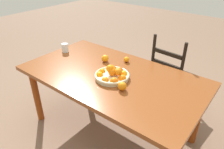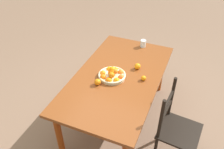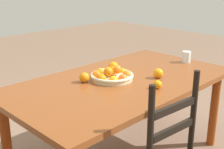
{
  "view_description": "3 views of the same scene",
  "coord_description": "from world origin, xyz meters",
  "px_view_note": "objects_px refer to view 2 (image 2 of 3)",
  "views": [
    {
      "loc": [
        1.12,
        -1.41,
        1.78
      ],
      "look_at": [
        0.05,
        -0.06,
        0.78
      ],
      "focal_mm": 33.46,
      "sensor_mm": 36.0,
      "label": 1
    },
    {
      "loc": [
        2.12,
        0.8,
        2.53
      ],
      "look_at": [
        0.05,
        -0.06,
        0.78
      ],
      "focal_mm": 37.6,
      "sensor_mm": 36.0,
      "label": 2
    },
    {
      "loc": [
        1.62,
        1.51,
        1.51
      ],
      "look_at": [
        0.05,
        -0.06,
        0.78
      ],
      "focal_mm": 48.31,
      "sensor_mm": 36.0,
      "label": 3
    }
  ],
  "objects_px": {
    "dining_table": "(118,81)",
    "chair_near_window": "(176,129)",
    "orange_loose_2": "(98,82)",
    "orange_loose_0": "(144,78)",
    "drinking_glass": "(143,43)",
    "orange_loose_1": "(137,66)",
    "fruit_bowl": "(112,75)"
  },
  "relations": [
    {
      "from": "chair_near_window",
      "to": "orange_loose_0",
      "type": "height_order",
      "value": "chair_near_window"
    },
    {
      "from": "chair_near_window",
      "to": "orange_loose_0",
      "type": "relative_size",
      "value": 16.27
    },
    {
      "from": "orange_loose_0",
      "to": "orange_loose_2",
      "type": "relative_size",
      "value": 0.79
    },
    {
      "from": "orange_loose_0",
      "to": "drinking_glass",
      "type": "distance_m",
      "value": 0.78
    },
    {
      "from": "dining_table",
      "to": "orange_loose_1",
      "type": "relative_size",
      "value": 23.4
    },
    {
      "from": "dining_table",
      "to": "fruit_bowl",
      "type": "bearing_deg",
      "value": -45.63
    },
    {
      "from": "orange_loose_1",
      "to": "drinking_glass",
      "type": "relative_size",
      "value": 0.75
    },
    {
      "from": "chair_near_window",
      "to": "fruit_bowl",
      "type": "height_order",
      "value": "chair_near_window"
    },
    {
      "from": "chair_near_window",
      "to": "fruit_bowl",
      "type": "xyz_separation_m",
      "value": [
        -0.24,
        -0.87,
        0.33
      ]
    },
    {
      "from": "orange_loose_0",
      "to": "drinking_glass",
      "type": "height_order",
      "value": "drinking_glass"
    },
    {
      "from": "orange_loose_2",
      "to": "drinking_glass",
      "type": "xyz_separation_m",
      "value": [
        -1.03,
        0.24,
        0.01
      ]
    },
    {
      "from": "orange_loose_1",
      "to": "orange_loose_2",
      "type": "distance_m",
      "value": 0.58
    },
    {
      "from": "fruit_bowl",
      "to": "orange_loose_0",
      "type": "bearing_deg",
      "value": 104.06
    },
    {
      "from": "orange_loose_0",
      "to": "drinking_glass",
      "type": "bearing_deg",
      "value": -162.99
    },
    {
      "from": "orange_loose_0",
      "to": "dining_table",
      "type": "bearing_deg",
      "value": -83.3
    },
    {
      "from": "chair_near_window",
      "to": "fruit_bowl",
      "type": "distance_m",
      "value": 0.96
    },
    {
      "from": "drinking_glass",
      "to": "dining_table",
      "type": "bearing_deg",
      "value": -6.07
    },
    {
      "from": "chair_near_window",
      "to": "orange_loose_1",
      "type": "bearing_deg",
      "value": 55.65
    },
    {
      "from": "fruit_bowl",
      "to": "orange_loose_1",
      "type": "distance_m",
      "value": 0.37
    },
    {
      "from": "fruit_bowl",
      "to": "orange_loose_2",
      "type": "xyz_separation_m",
      "value": [
        0.19,
        -0.1,
        -0.0
      ]
    },
    {
      "from": "fruit_bowl",
      "to": "orange_loose_2",
      "type": "bearing_deg",
      "value": -28.36
    },
    {
      "from": "orange_loose_2",
      "to": "dining_table",
      "type": "bearing_deg",
      "value": 147.02
    },
    {
      "from": "orange_loose_1",
      "to": "fruit_bowl",
      "type": "bearing_deg",
      "value": -39.17
    },
    {
      "from": "dining_table",
      "to": "orange_loose_1",
      "type": "distance_m",
      "value": 0.31
    },
    {
      "from": "chair_near_window",
      "to": "drinking_glass",
      "type": "distance_m",
      "value": 1.35
    },
    {
      "from": "orange_loose_0",
      "to": "orange_loose_2",
      "type": "height_order",
      "value": "orange_loose_2"
    },
    {
      "from": "chair_near_window",
      "to": "fruit_bowl",
      "type": "relative_size",
      "value": 2.94
    },
    {
      "from": "dining_table",
      "to": "orange_loose_2",
      "type": "bearing_deg",
      "value": -32.98
    },
    {
      "from": "dining_table",
      "to": "chair_near_window",
      "type": "bearing_deg",
      "value": 69.8
    },
    {
      "from": "drinking_glass",
      "to": "orange_loose_0",
      "type": "bearing_deg",
      "value": 17.01
    },
    {
      "from": "chair_near_window",
      "to": "orange_loose_2",
      "type": "bearing_deg",
      "value": 92.32
    },
    {
      "from": "chair_near_window",
      "to": "orange_loose_0",
      "type": "bearing_deg",
      "value": 61.39
    }
  ]
}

